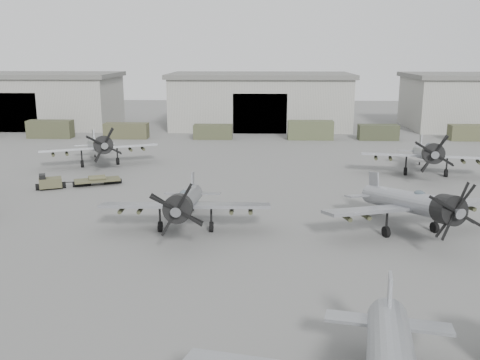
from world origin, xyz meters
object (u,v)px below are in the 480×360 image
Objects in this scene: aircraft_mid_2 at (414,204)px; aircraft_far_0 at (99,145)px; aircraft_far_1 at (427,153)px; aircraft_mid_1 at (185,202)px; tug_trailer at (69,182)px.

aircraft_mid_2 is 34.99m from aircraft_far_0.
aircraft_far_0 is 34.15m from aircraft_far_1.
aircraft_far_1 is (6.26, 17.82, 0.10)m from aircraft_mid_2.
tug_trailer is at bearing 135.04° from aircraft_mid_1.
aircraft_far_0 reaches higher than aircraft_mid_1.
aircraft_far_1 is at bearing 54.08° from aircraft_mid_2.
aircraft_mid_1 is 28.06m from aircraft_far_1.
tug_trailer is at bearing 140.15° from aircraft_mid_2.
aircraft_far_0 is at bearing 66.33° from tug_trailer.
aircraft_far_1 is at bearing -29.09° from aircraft_far_0.
aircraft_mid_1 is at bearing -131.00° from aircraft_far_1.
aircraft_mid_1 is at bearing 163.09° from aircraft_mid_2.
tug_trailer is (-27.90, 12.00, -1.70)m from aircraft_mid_2.
aircraft_mid_1 is 17.27m from tug_trailer.
aircraft_mid_2 is 1.00× the size of aircraft_far_0.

